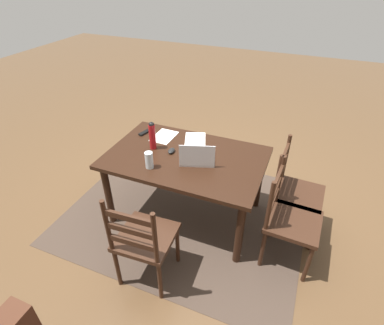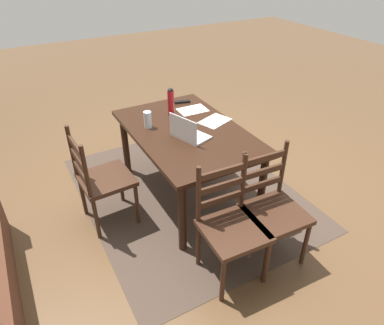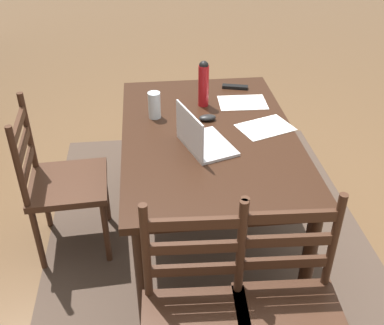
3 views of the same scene
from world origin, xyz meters
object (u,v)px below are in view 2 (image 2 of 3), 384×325
object	(u,v)px
dining_table	(187,138)
chair_left_near	(272,209)
chair_far_head	(101,179)
water_bottle	(171,102)
drinking_glass	(148,120)
computer_mouse	(180,122)
tv_remote	(182,102)
laptop	(188,133)
chair_left_far	(231,226)

from	to	relation	value
dining_table	chair_left_near	size ratio (longest dim) A/B	1.58
chair_far_head	water_bottle	size ratio (longest dim) A/B	3.30
dining_table	water_bottle	xyz separation A→B (m)	(0.36, -0.01, 0.24)
chair_left_near	drinking_glass	world-z (taller)	chair_left_near
computer_mouse	tv_remote	xyz separation A→B (m)	(0.43, -0.24, -0.01)
drinking_glass	tv_remote	world-z (taller)	drinking_glass
chair_far_head	water_bottle	world-z (taller)	water_bottle
water_bottle	tv_remote	xyz separation A→B (m)	(0.23, -0.24, -0.14)
laptop	computer_mouse	xyz separation A→B (m)	(0.30, -0.08, -0.04)
water_bottle	drinking_glass	bearing A→B (deg)	112.74
drinking_glass	chair_left_far	bearing A→B (deg)	-175.44
chair_left_near	chair_far_head	size ratio (longest dim) A/B	1.00
dining_table	drinking_glass	world-z (taller)	drinking_glass
water_bottle	tv_remote	bearing A→B (deg)	-46.91
chair_far_head	tv_remote	world-z (taller)	chair_far_head
chair_far_head	drinking_glass	bearing A→B (deg)	-67.68
dining_table	chair_far_head	xyz separation A→B (m)	(-0.00, 0.86, -0.18)
water_bottle	computer_mouse	world-z (taller)	water_bottle
dining_table	water_bottle	world-z (taller)	water_bottle
chair_far_head	tv_remote	bearing A→B (deg)	-62.17
chair_left_far	drinking_glass	size ratio (longest dim) A/B	6.02
chair_left_near	chair_left_far	bearing A→B (deg)	90.00
chair_left_far	chair_left_near	bearing A→B (deg)	-90.00
drinking_glass	computer_mouse	distance (m)	0.32
dining_table	chair_far_head	bearing A→B (deg)	90.16
dining_table	chair_left_far	bearing A→B (deg)	169.56
laptop	drinking_glass	size ratio (longest dim) A/B	2.37
dining_table	computer_mouse	world-z (taller)	computer_mouse
chair_far_head	water_bottle	xyz separation A→B (m)	(0.36, -0.87, 0.42)
chair_left_far	drinking_glass	world-z (taller)	chair_left_far
computer_mouse	dining_table	bearing A→B (deg)	170.59
laptop	water_bottle	xyz separation A→B (m)	(0.50, -0.08, 0.09)
water_bottle	drinking_glass	distance (m)	0.34
dining_table	tv_remote	world-z (taller)	tv_remote
chair_left_far	tv_remote	bearing A→B (deg)	-15.41
dining_table	tv_remote	bearing A→B (deg)	-23.67
chair_left_near	drinking_glass	bearing A→B (deg)	21.06
chair_left_near	chair_left_far	size ratio (longest dim) A/B	1.00
dining_table	chair_left_near	bearing A→B (deg)	-169.35
computer_mouse	tv_remote	world-z (taller)	computer_mouse
tv_remote	drinking_glass	bearing A→B (deg)	-42.01
laptop	chair_left_near	bearing A→B (deg)	-163.44
chair_left_near	water_bottle	distance (m)	1.47
dining_table	laptop	size ratio (longest dim) A/B	4.02
laptop	drinking_glass	bearing A→B (deg)	30.71
dining_table	tv_remote	size ratio (longest dim) A/B	8.84
chair_far_head	water_bottle	distance (m)	1.03
chair_left_near	tv_remote	size ratio (longest dim) A/B	5.59
laptop	computer_mouse	size ratio (longest dim) A/B	3.74
dining_table	chair_far_head	size ratio (longest dim) A/B	1.58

